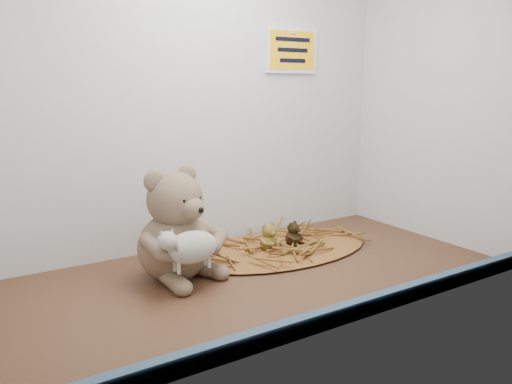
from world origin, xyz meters
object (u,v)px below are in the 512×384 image
toy_lamb (192,247)px  mini_teddy_tan (269,236)px  main_teddy (174,223)px  mini_teddy_brown (293,232)px

toy_lamb → mini_teddy_tan: 31.65cm
toy_lamb → mini_teddy_tan: size_ratio=2.11×
main_teddy → mini_teddy_brown: main_teddy is taller
main_teddy → toy_lamb: bearing=-108.4°
mini_teddy_tan → mini_teddy_brown: (8.12, -0.12, -0.35)cm
main_teddy → mini_teddy_brown: size_ratio=3.92×
toy_lamb → mini_teddy_brown: size_ratio=2.33×
toy_lamb → mini_teddy_brown: bearing=18.8°
main_teddy → mini_teddy_tan: 29.93cm
main_teddy → toy_lamb: (0.00, -9.50, -3.12)cm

